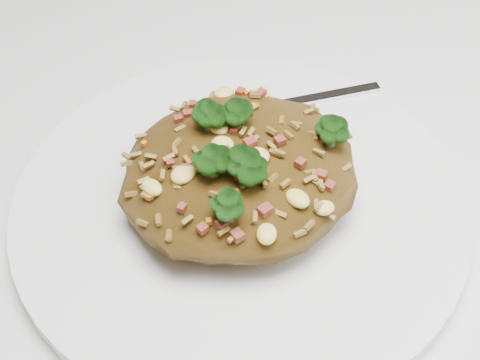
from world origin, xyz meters
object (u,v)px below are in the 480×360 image
at_px(plate, 240,202).
at_px(fork, 289,103).
at_px(dining_table, 205,281).
at_px(fried_rice, 240,163).

distance_m(plate, fork, 0.10).
relative_size(plate, fork, 1.88).
height_order(dining_table, fried_rice, fried_rice).
relative_size(plate, fried_rice, 1.95).
bearing_deg(plate, fried_rice, -108.53).
bearing_deg(fried_rice, dining_table, 138.48).
bearing_deg(dining_table, plate, -40.29).
relative_size(dining_table, fork, 7.52).
bearing_deg(fork, fried_rice, -127.72).
xyz_separation_m(plate, fork, (0.08, 0.06, 0.01)).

